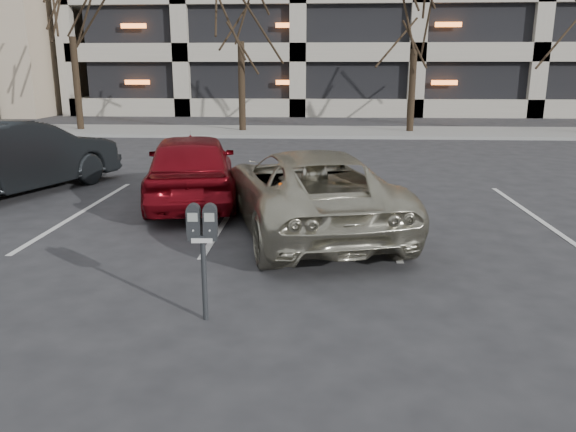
{
  "coord_description": "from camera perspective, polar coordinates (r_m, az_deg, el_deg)",
  "views": [
    {
      "loc": [
        0.26,
        -7.72,
        2.61
      ],
      "look_at": [
        -0.09,
        -1.5,
        0.97
      ],
      "focal_mm": 35.0,
      "sensor_mm": 36.0,
      "label": 1
    }
  ],
  "objects": [
    {
      "name": "car_dark",
      "position": [
        13.36,
        -26.1,
        5.43
      ],
      "size": [
        3.26,
        5.14,
        1.6
      ],
      "primitive_type": "imported",
      "rotation": [
        0.0,
        0.0,
        2.79
      ],
      "color": "black",
      "rests_on": "ground"
    },
    {
      "name": "stall_lines",
      "position": [
        10.48,
        -5.98,
        0.25
      ],
      "size": [
        16.9,
        5.2,
        0.0
      ],
      "color": "silver",
      "rests_on": "ground"
    },
    {
      "name": "sidewalk",
      "position": [
        23.86,
        2.61,
        8.55
      ],
      "size": [
        80.0,
        4.0,
        0.12
      ],
      "primitive_type": "cube",
      "color": "gray",
      "rests_on": "ground"
    },
    {
      "name": "parking_meter",
      "position": [
        5.87,
        -8.69,
        -1.79
      ],
      "size": [
        0.33,
        0.14,
        1.25
      ],
      "rotation": [
        0.0,
        0.0,
        0.05
      ],
      "color": "black",
      "rests_on": "ground"
    },
    {
      "name": "car_red",
      "position": [
        11.3,
        -9.78,
        4.88
      ],
      "size": [
        2.47,
        4.49,
        1.45
      ],
      "primitive_type": "imported",
      "rotation": [
        0.0,
        0.0,
        3.33
      ],
      "color": "maroon",
      "rests_on": "ground"
    },
    {
      "name": "suv_silver",
      "position": [
        9.23,
        2.07,
        2.62
      ],
      "size": [
        3.44,
        5.3,
        1.36
      ],
      "rotation": [
        0.0,
        0.0,
        3.4
      ],
      "color": "#B7B29C",
      "rests_on": "ground"
    },
    {
      "name": "ground",
      "position": [
        8.15,
        1.24,
        -3.96
      ],
      "size": [
        140.0,
        140.0,
        0.0
      ],
      "primitive_type": "plane",
      "color": "#28282B",
      "rests_on": "ground"
    }
  ]
}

